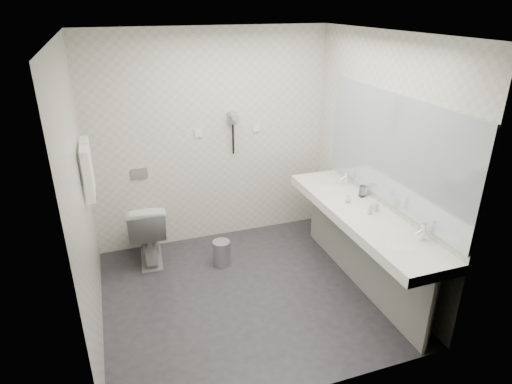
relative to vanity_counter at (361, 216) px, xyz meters
name	(u,v)px	position (x,y,z in m)	size (l,w,h in m)	color
floor	(247,294)	(-1.12, 0.20, -0.80)	(2.80, 2.80, 0.00)	#27272B
ceiling	(244,34)	(-1.12, 0.20, 1.70)	(2.80, 2.80, 0.00)	silver
wall_back	(211,140)	(-1.12, 1.50, 0.45)	(2.80, 2.80, 0.00)	beige
wall_front	(307,252)	(-1.12, -1.10, 0.45)	(2.80, 2.80, 0.00)	beige
wall_left	(81,202)	(-2.52, 0.20, 0.45)	(2.60, 2.60, 0.00)	beige
wall_right	(379,163)	(0.27, 0.20, 0.45)	(2.60, 2.60, 0.00)	beige
vanity_counter	(361,216)	(0.00, 0.00, 0.00)	(0.55, 2.20, 0.10)	silver
vanity_panel	(359,252)	(0.02, 0.00, -0.42)	(0.03, 2.15, 0.75)	gray
vanity_post_near	(430,315)	(0.05, -1.04, -0.42)	(0.06, 0.06, 0.75)	silver
vanity_post_far	(317,210)	(0.05, 1.04, -0.42)	(0.06, 0.06, 0.75)	silver
mirror	(392,150)	(0.26, 0.00, 0.65)	(0.02, 2.20, 1.05)	#B2BCC6
basin_near	(403,245)	(0.00, -0.65, 0.04)	(0.40, 0.31, 0.05)	white
basin_far	(330,188)	(0.00, 0.65, 0.04)	(0.40, 0.31, 0.05)	white
faucet_near	(423,232)	(0.19, -0.65, 0.12)	(0.04, 0.04, 0.15)	silver
faucet_far	(346,178)	(0.19, 0.65, 0.12)	(0.04, 0.04, 0.15)	silver
soap_bottle_a	(375,206)	(0.12, -0.03, 0.10)	(0.05, 0.05, 0.11)	beige
soap_bottle_b	(348,199)	(-0.03, 0.23, 0.09)	(0.06, 0.06, 0.08)	beige
soap_bottle_c	(370,208)	(0.04, -0.08, 0.11)	(0.05, 0.05, 0.13)	beige
glass_left	(362,191)	(0.19, 0.30, 0.11)	(0.07, 0.07, 0.12)	silver
glass_right	(364,191)	(0.23, 0.32, 0.10)	(0.05, 0.05, 0.10)	silver
toilet	(148,230)	(-1.97, 1.20, -0.43)	(0.41, 0.73, 0.74)	white
flush_plate	(139,173)	(-1.98, 1.49, 0.15)	(0.18, 0.02, 0.12)	#B2B5BA
pedal_bin	(222,253)	(-1.22, 0.82, -0.66)	(0.20, 0.20, 0.27)	#B2B5BA
bin_lid	(221,242)	(-1.22, 0.82, -0.52)	(0.20, 0.20, 0.01)	#B2B5BA
towel_rail	(83,146)	(-2.47, 0.75, 0.75)	(0.02, 0.02, 0.62)	silver
towel_near	(88,174)	(-2.46, 0.61, 0.53)	(0.07, 0.24, 0.48)	white
towel_far	(88,164)	(-2.46, 0.89, 0.53)	(0.07, 0.24, 0.48)	white
dryer_cradle	(232,118)	(-0.88, 1.47, 0.70)	(0.10, 0.04, 0.14)	gray
dryer_barrel	(234,117)	(-0.88, 1.40, 0.73)	(0.08, 0.08, 0.14)	gray
dryer_cord	(233,139)	(-0.88, 1.46, 0.45)	(0.02, 0.02, 0.35)	black
switch_plate_a	(198,133)	(-1.27, 1.49, 0.55)	(0.09, 0.02, 0.09)	white
switch_plate_b	(256,128)	(-0.57, 1.49, 0.55)	(0.09, 0.02, 0.09)	white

